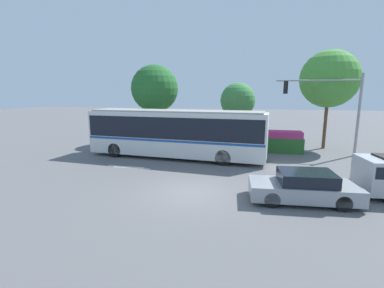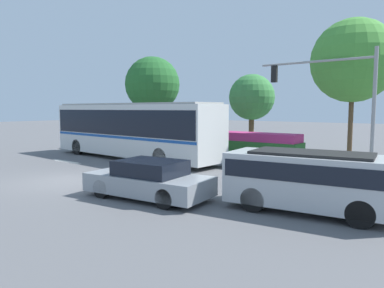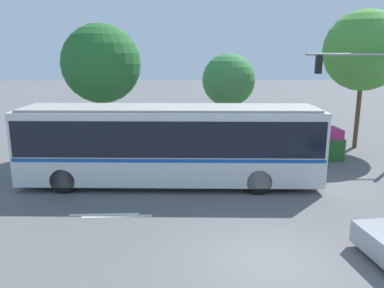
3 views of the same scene
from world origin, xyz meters
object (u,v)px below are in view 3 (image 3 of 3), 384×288
at_px(traffic_light_pole, 383,84).
at_px(street_tree_left, 101,64).
at_px(street_tree_centre, 229,80).
at_px(city_bus, 170,141).
at_px(street_tree_right, 364,51).

bearing_deg(traffic_light_pole, street_tree_left, -8.17).
xyz_separation_m(street_tree_left, street_tree_centre, (7.27, 2.60, -1.08)).
bearing_deg(traffic_light_pole, city_bus, 18.53).
xyz_separation_m(traffic_light_pole, street_tree_left, (-14.48, 2.08, 0.99)).
bearing_deg(city_bus, traffic_light_pole, -157.90).
relative_size(city_bus, street_tree_left, 1.79).
bearing_deg(street_tree_left, street_tree_right, 1.41).
height_order(traffic_light_pole, street_tree_centre, traffic_light_pole).
height_order(city_bus, traffic_light_pole, traffic_light_pole).
bearing_deg(street_tree_left, traffic_light_pole, -8.17).
height_order(traffic_light_pole, street_tree_right, street_tree_right).
bearing_deg(street_tree_centre, street_tree_left, -160.28).
bearing_deg(city_bus, street_tree_centre, -109.76).
xyz_separation_m(city_bus, traffic_light_pole, (10.80, 3.62, 2.00)).
xyz_separation_m(city_bus, street_tree_centre, (3.58, 8.30, 1.90)).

